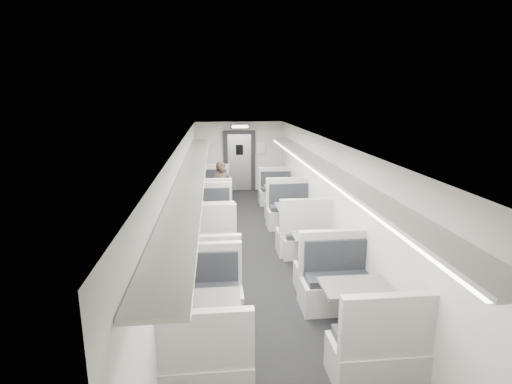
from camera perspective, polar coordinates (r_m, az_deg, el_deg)
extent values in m
cube|color=black|center=(8.50, 0.27, -9.48)|extent=(3.00, 12.00, 0.12)
cube|color=white|center=(7.86, 0.29, 7.67)|extent=(3.00, 12.00, 0.12)
cube|color=silver|center=(14.01, -2.43, 5.13)|extent=(3.00, 0.12, 2.40)
cube|color=silver|center=(8.07, -10.80, -1.52)|extent=(0.12, 12.00, 2.40)
cube|color=silver|center=(8.40, 10.93, -0.94)|extent=(0.12, 12.00, 2.40)
cube|color=#B7B8AD|center=(10.62, -6.52, -3.06)|extent=(1.13, 0.63, 0.48)
cube|color=black|center=(10.57, -6.57, -1.49)|extent=(1.00, 0.50, 0.11)
cube|color=#B7B8AD|center=(10.24, -6.63, -0.15)|extent=(1.13, 0.13, 0.75)
cube|color=#B7B8AD|center=(12.22, -6.47, -0.82)|extent=(1.13, 0.63, 0.48)
cube|color=black|center=(12.12, -6.51, 0.48)|extent=(1.00, 0.50, 0.11)
cube|color=#B7B8AD|center=(12.31, -6.54, 2.20)|extent=(1.13, 0.13, 0.75)
cylinder|color=silver|center=(11.38, -6.52, -1.25)|extent=(0.11, 0.11, 0.73)
cylinder|color=silver|center=(11.48, -6.47, -2.94)|extent=(0.38, 0.38, 0.03)
cube|color=slate|center=(11.28, -6.57, 0.77)|extent=(0.94, 0.64, 0.04)
cube|color=#B7B8AD|center=(8.40, -6.63, -7.70)|extent=(1.10, 0.61, 0.47)
cube|color=black|center=(8.33, -6.68, -5.79)|extent=(0.98, 0.49, 0.10)
cube|color=#B7B8AD|center=(7.99, -6.76, -4.29)|extent=(1.10, 0.12, 0.73)
cube|color=#B7B8AD|center=(9.93, -6.55, -4.30)|extent=(1.10, 0.61, 0.47)
cube|color=black|center=(9.81, -6.60, -2.77)|extent=(0.98, 0.49, 0.10)
cube|color=#B7B8AD|center=(9.98, -6.63, -0.64)|extent=(1.10, 0.12, 0.73)
cylinder|color=silver|center=(9.12, -6.61, -5.12)|extent=(0.10, 0.10, 0.72)
cylinder|color=silver|center=(9.24, -6.55, -7.13)|extent=(0.37, 0.37, 0.03)
cube|color=slate|center=(9.00, -6.68, -2.71)|extent=(0.91, 0.62, 0.04)
cube|color=#B7B8AD|center=(6.87, -6.74, -12.85)|extent=(1.06, 0.59, 0.45)
cube|color=black|center=(6.78, -6.81, -10.66)|extent=(0.94, 0.47, 0.10)
cube|color=#B7B8AD|center=(6.43, -6.91, -9.12)|extent=(1.06, 0.12, 0.70)
cube|color=#B7B8AD|center=(8.30, -6.63, -8.04)|extent=(1.06, 0.59, 0.45)
cube|color=black|center=(8.17, -6.69, -6.32)|extent=(0.94, 0.47, 0.10)
cube|color=#B7B8AD|center=(8.31, -6.73, -3.80)|extent=(1.06, 0.12, 0.70)
cylinder|color=silver|center=(7.53, -6.71, -9.38)|extent=(0.10, 0.10, 0.69)
cylinder|color=silver|center=(7.66, -6.64, -11.66)|extent=(0.36, 0.36, 0.03)
cube|color=slate|center=(7.39, -6.79, -6.63)|extent=(0.88, 0.60, 0.04)
cube|color=#B7B8AD|center=(4.99, -7.03, -24.28)|extent=(1.04, 0.58, 0.44)
cube|color=black|center=(4.86, -7.12, -21.56)|extent=(0.92, 0.46, 0.10)
cube|color=#B7B8AD|center=(4.49, -7.29, -20.26)|extent=(1.04, 0.12, 0.69)
cube|color=#B7B8AD|center=(6.27, -6.81, -15.67)|extent=(1.04, 0.58, 0.44)
cube|color=black|center=(6.12, -6.89, -13.60)|extent=(0.92, 0.46, 0.10)
cube|color=#B7B8AD|center=(6.21, -6.94, -10.17)|extent=(1.04, 0.12, 0.69)
cylinder|color=silver|center=(5.55, -6.94, -18.47)|extent=(0.10, 0.10, 0.68)
cylinder|color=silver|center=(5.73, -6.84, -21.21)|extent=(0.35, 0.35, 0.03)
cube|color=slate|center=(5.36, -7.06, -15.05)|extent=(0.86, 0.59, 0.04)
cube|color=#B7B8AD|center=(10.90, 4.06, -2.67)|extent=(1.03, 0.57, 0.44)
cube|color=black|center=(10.86, 4.06, -1.28)|extent=(0.91, 0.46, 0.10)
cube|color=#B7B8AD|center=(10.56, 4.30, -0.08)|extent=(1.03, 0.12, 0.68)
cube|color=#B7B8AD|center=(12.34, 2.85, -0.70)|extent=(1.03, 0.57, 0.44)
cube|color=black|center=(12.25, 2.88, 0.47)|extent=(0.91, 0.46, 0.10)
cube|color=#B7B8AD|center=(12.42, 2.73, 2.03)|extent=(1.03, 0.12, 0.68)
cylinder|color=silver|center=(11.59, 3.42, -1.07)|extent=(0.10, 0.10, 0.67)
cylinder|color=silver|center=(11.68, 3.40, -2.59)|extent=(0.35, 0.35, 0.03)
cube|color=slate|center=(11.50, 3.45, 0.73)|extent=(0.85, 0.58, 0.04)
cube|color=#B7B8AD|center=(8.65, 6.84, -7.01)|extent=(1.14, 0.64, 0.48)
cube|color=black|center=(8.58, 6.85, -5.08)|extent=(1.01, 0.51, 0.11)
cube|color=#B7B8AD|center=(8.23, 7.32, -3.54)|extent=(1.14, 0.13, 0.75)
cube|color=#B7B8AD|center=(10.20, 4.78, -3.71)|extent=(1.14, 0.64, 0.48)
cube|color=black|center=(10.09, 4.85, -2.16)|extent=(1.01, 0.51, 0.11)
cube|color=#B7B8AD|center=(10.25, 4.61, -0.02)|extent=(1.14, 0.13, 0.75)
cylinder|color=silver|center=(9.38, 5.74, -4.48)|extent=(0.11, 0.11, 0.74)
cylinder|color=silver|center=(9.49, 5.69, -6.52)|extent=(0.39, 0.39, 0.03)
cube|color=slate|center=(9.26, 5.80, -2.04)|extent=(0.95, 0.65, 0.04)
cube|color=#B7B8AD|center=(7.17, 9.83, -11.88)|extent=(1.02, 0.57, 0.43)
cube|color=black|center=(7.08, 9.85, -9.86)|extent=(0.90, 0.45, 0.10)
cube|color=#B7B8AD|center=(6.76, 10.49, -8.41)|extent=(1.02, 0.11, 0.67)
cube|color=#B7B8AD|center=(8.49, 7.11, -7.60)|extent=(1.02, 0.57, 0.43)
cube|color=black|center=(8.37, 7.20, -5.99)|extent=(0.90, 0.45, 0.10)
cube|color=#B7B8AD|center=(8.50, 6.91, -3.64)|extent=(1.02, 0.11, 0.67)
cylinder|color=silver|center=(7.78, 8.37, -8.79)|extent=(0.10, 0.10, 0.66)
cylinder|color=silver|center=(7.90, 8.29, -10.90)|extent=(0.34, 0.34, 0.03)
cube|color=slate|center=(7.64, 8.47, -6.23)|extent=(0.84, 0.57, 0.04)
cube|color=#B7B8AD|center=(5.31, 16.95, -22.04)|extent=(1.12, 0.62, 0.47)
cube|color=black|center=(5.17, 17.04, -19.23)|extent=(0.99, 0.50, 0.11)
cube|color=#B7B8AD|center=(4.81, 18.55, -17.63)|extent=(1.12, 0.13, 0.74)
cube|color=#B7B8AD|center=(6.61, 11.35, -14.03)|extent=(1.12, 0.62, 0.47)
cube|color=black|center=(6.46, 11.55, -11.88)|extent=(0.99, 0.50, 0.11)
cube|color=#B7B8AD|center=(6.56, 11.01, -8.44)|extent=(1.12, 0.13, 0.74)
cylinder|color=silver|center=(5.88, 13.85, -16.56)|extent=(0.11, 0.11, 0.73)
cylinder|color=silver|center=(6.06, 13.65, -19.41)|extent=(0.38, 0.38, 0.03)
cube|color=slate|center=(5.68, 14.09, -13.02)|extent=(0.93, 0.63, 0.04)
imported|color=black|center=(10.95, -4.86, 0.35)|extent=(0.64, 0.51, 1.53)
cube|color=black|center=(11.35, -9.11, 3.71)|extent=(0.02, 1.18, 0.84)
cube|color=black|center=(9.20, -9.80, 1.35)|extent=(0.02, 1.18, 0.84)
cube|color=black|center=(7.07, -10.91, -2.45)|extent=(0.02, 1.18, 0.84)
cube|color=black|center=(5.00, -12.97, -9.44)|extent=(0.02, 1.18, 0.84)
cube|color=#B7B8AD|center=(7.60, -8.96, 3.18)|extent=(0.46, 10.40, 0.05)
cube|color=white|center=(7.60, -7.44, 2.85)|extent=(0.05, 10.20, 0.04)
cube|color=#B7B8AD|center=(7.88, 9.69, 3.52)|extent=(0.46, 10.40, 0.05)
cube|color=white|center=(7.84, 8.27, 3.15)|extent=(0.05, 10.20, 0.04)
cube|color=black|center=(13.91, -2.39, 4.44)|extent=(1.10, 0.10, 2.10)
cube|color=silver|center=(13.89, -2.38, 4.22)|extent=(0.80, 0.05, 1.95)
cube|color=black|center=(13.79, -2.39, 6.04)|extent=(0.25, 0.02, 0.35)
cube|color=black|center=(13.28, -2.31, 9.35)|extent=(0.62, 0.10, 0.16)
cube|color=silver|center=(13.22, -2.29, 9.33)|extent=(0.54, 0.02, 0.10)
cube|color=silver|center=(13.90, 0.70, 6.32)|extent=(0.32, 0.02, 0.40)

